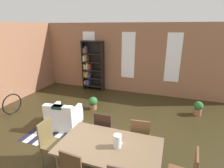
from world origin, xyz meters
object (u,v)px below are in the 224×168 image
Objects in this scene: dining_table at (110,149)px; dining_chair_far_right at (140,137)px; vase_on_table at (117,141)px; armchair_white at (64,117)px; potted_plant_by_shelf at (198,108)px; potted_plant_corner at (93,103)px; dining_chair_far_left at (104,130)px; dining_chair_head_left at (51,141)px; bookshelf_tall at (92,66)px.

dining_chair_far_right is (0.40, 0.75, -0.15)m from dining_table.
vase_on_table reaches higher than dining_table.
vase_on_table is at bearing -33.29° from armchair_white.
potted_plant_by_shelf is (1.79, 3.27, -0.42)m from dining_table.
armchair_white is (-1.99, 1.31, -0.58)m from vase_on_table.
vase_on_table reaches higher than dining_chair_far_right.
vase_on_table is 3.11m from potted_plant_corner.
vase_on_table is 0.25× the size of dining_chair_far_left.
dining_chair_far_right is 1.82m from dining_chair_head_left.
dining_table is 2.30m from armchair_white.
vase_on_table is 2.45m from armchair_white.
potted_plant_corner is (-3.32, -0.72, -0.01)m from potted_plant_by_shelf.
dining_chair_head_left is at bearing -83.89° from potted_plant_corner.
potted_plant_by_shelf reaches higher than potted_plant_corner.
potted_plant_by_shelf is at bearing 61.18° from dining_chair_far_right.
dining_chair_head_left is (-1.40, 0.00, -0.35)m from vase_on_table.
dining_chair_far_left is at bearing -179.98° from dining_chair_far_right.
dining_chair_far_right is 2.18× the size of potted_plant_corner.
bookshelf_tall is 3.23m from armchair_white.
dining_table is 3.87× the size of potted_plant_by_shelf.
dining_chair_far_right is (0.26, 0.75, -0.35)m from vase_on_table.
dining_chair_far_left is 1.58m from armchair_white.
potted_plant_by_shelf is at bearing 61.26° from dining_table.
potted_plant_by_shelf is (1.39, 2.52, -0.27)m from dining_chair_far_right.
potted_plant_by_shelf is at bearing 46.97° from dining_chair_head_left.
dining_chair_head_left is 4.57m from bookshelf_tall.
dining_chair_far_right is at bearing -118.82° from potted_plant_by_shelf.
armchair_white is 4.14m from potted_plant_by_shelf.
potted_plant_corner is at bearing 120.95° from dining_table.
armchair_white is (-2.25, 0.56, -0.23)m from dining_chair_far_right.
bookshelf_tall is (-2.58, 4.39, 0.18)m from vase_on_table.
dining_table is at bearing -59.05° from potted_plant_corner.
bookshelf_tall reaches higher than armchair_white.
dining_chair_head_left is (-1.66, -0.74, 0.00)m from dining_chair_far_right.
armchair_white is 1.29m from potted_plant_corner.
armchair_white is (-0.59, 1.31, -0.23)m from dining_chair_head_left.
dining_chair_far_left is at bearing 40.82° from dining_chair_head_left.
dining_chair_head_left is at bearing 179.92° from dining_table.
potted_plant_corner is (0.91, -1.84, -0.81)m from bookshelf_tall.
potted_plant_corner is at bearing 123.23° from vase_on_table.
dining_chair_head_left is 1.45m from armchair_white.
armchair_white is at bearing 114.41° from dining_chair_head_left.
dining_chair_far_right reaches higher than dining_table.
bookshelf_tall reaches higher than dining_chair_far_right.
vase_on_table is at bearing -59.59° from bookshelf_tall.
dining_table is 1.86× the size of dining_chair_far_left.
dining_chair_far_left is at bearing -57.88° from potted_plant_corner.
dining_chair_head_left reaches higher than dining_table.
dining_chair_head_left is (-0.86, -0.74, 0.00)m from dining_chair_far_left.
dining_chair_head_left is at bearing -65.59° from armchair_white.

